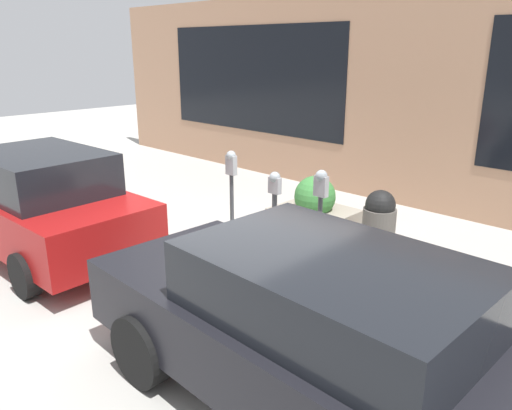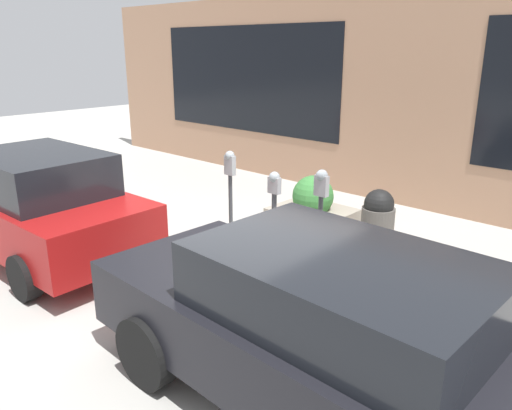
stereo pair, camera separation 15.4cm
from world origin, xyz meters
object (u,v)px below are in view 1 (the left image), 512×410
parking_meter_nearest (320,202)px  parked_car_middle (40,203)px  parking_meter_second (275,201)px  trash_bin (379,223)px  parking_meter_middle (231,179)px  planter_box (314,213)px  parked_car_front (316,332)px

parking_meter_nearest → parked_car_middle: 4.28m
parking_meter_second → trash_bin: (-1.02, -1.28, -0.43)m
parked_car_middle → parking_meter_middle: bearing=-130.7°
parking_meter_middle → planter_box: (-0.67, -1.31, -0.73)m
parking_meter_nearest → parking_meter_middle: size_ratio=1.00×
trash_bin → parking_meter_middle: bearing=33.5°
planter_box → parking_meter_nearest: bearing=129.4°
trash_bin → parking_meter_second: bearing=51.6°
parking_meter_second → parked_car_middle: size_ratio=0.34×
trash_bin → parked_car_middle: bearing=43.3°
planter_box → trash_bin: 1.27m
trash_bin → planter_box: bearing=-1.1°
parked_car_front → parked_car_middle: 5.25m
parking_meter_second → trash_bin: size_ratio=1.33×
parking_meter_middle → parked_car_front: bearing=146.7°
parking_meter_second → parked_car_middle: bearing=39.6°
parking_meter_second → trash_bin: bearing=-128.4°
parking_meter_nearest → parking_meter_second: 0.87m
parked_car_middle → parking_meter_second: bearing=-142.2°
parked_car_front → trash_bin: bearing=-65.8°
parked_car_middle → parked_car_front: bearing=178.7°
parked_car_front → parking_meter_middle: bearing=-31.7°
parked_car_front → trash_bin: 3.83m
parking_meter_middle → planter_box: size_ratio=1.22×
parking_meter_nearest → parking_meter_middle: parking_meter_middle is taller
parked_car_front → parking_meter_nearest: bearing=-51.9°
parking_meter_second → planter_box: size_ratio=1.08×
parking_meter_middle → planter_box: parking_meter_middle is taller
parking_meter_nearest → trash_bin: (-0.17, -1.31, -0.60)m
parking_meter_nearest → parking_meter_middle: 1.77m
parking_meter_nearest → parked_car_front: bearing=126.4°
planter_box → trash_bin: bearing=178.9°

